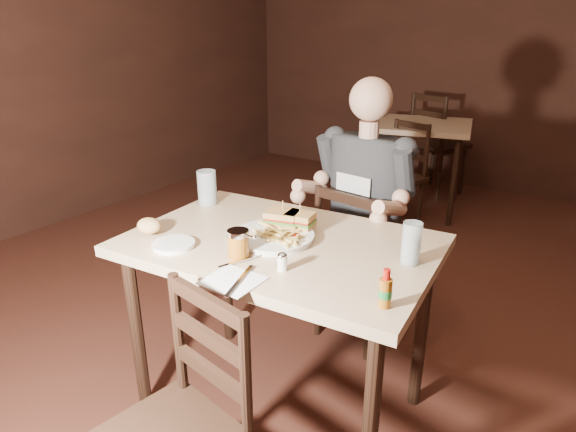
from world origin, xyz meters
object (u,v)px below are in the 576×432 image
Objects in this scene: bg_chair_near at (393,178)px; bg_chair_far at (438,145)px; glass_right at (411,243)px; hot_sauce at (386,288)px; side_plate at (174,245)px; diner at (362,177)px; glass_left at (207,188)px; dinner_plate at (273,237)px; main_table at (281,262)px; bg_table at (421,133)px; syrup_dispenser at (238,244)px; chair_far at (362,263)px.

bg_chair_far is at bearing 108.17° from bg_chair_near.
hot_sauce is at bearing -82.49° from glass_right.
diner is at bearing 70.57° from side_plate.
bg_chair_near is 2.04m from glass_left.
bg_chair_near is 2.56m from hot_sauce.
dinner_plate is at bearing 158.79° from hot_sauce.
dinner_plate is 0.36m from side_plate.
glass_right is (0.49, 0.10, 0.06)m from dinner_plate.
glass_right is at bearing -42.39° from diner.
main_table and bg_table have the same top height.
bg_chair_near is at bearing 114.27° from diner.
glass_left is 0.57m from syrup_dispenser.
glass_left reaches higher than hot_sauce.
diner is at bearing 119.65° from hot_sauce.
syrup_dispenser is 0.67× the size of side_plate.
bg_table is 0.58m from bg_chair_far.
dinner_plate is 3.04× the size of syrup_dispenser.
main_table is 1.33× the size of diner.
diner reaches higher than main_table.
diner is 7.59× the size of hot_sauce.
diner is at bearing 119.50° from bg_chair_far.
main_table is 0.57m from hot_sauce.
hot_sauce is (1.00, -0.36, -0.02)m from glass_left.
diner is at bearing 42.08° from glass_left.
bg_chair_near is 2.21m from dinner_plate.
bg_chair_near reaches higher than main_table.
diner is 5.78× the size of glass_left.
bg_table is 8.23× the size of hot_sauce.
hot_sauce reaches higher than main_table.
diner is at bearing 87.53° from main_table.
diner reaches higher than bg_table.
glass_left is at bearing 138.50° from syrup_dispenser.
bg_chair_near reaches higher than bg_table.
bg_chair_far is 6.52× the size of side_plate.
chair_far is at bearing 84.83° from dinner_plate.
glass_left is 0.47m from side_plate.
glass_left reaches higher than bg_table.
bg_chair_far is 8.28× the size of hot_sauce.
chair_far is 0.96m from syrup_dispenser.
main_table is 7.93× the size of side_plate.
bg_table is 2.91m from syrup_dispenser.
bg_chair_far is at bearing 91.41° from syrup_dispenser.
chair_far is at bearing -77.76° from bg_table.
main_table is 1.22× the size of bg_chair_far.
chair_far is 0.84m from glass_right.
hot_sauce is (0.04, -0.30, -0.01)m from glass_right.
glass_left is 0.96m from glass_right.
chair_far is 8.34× the size of syrup_dispenser.
glass_right is 0.83m from side_plate.
syrup_dispenser is (-0.06, -0.82, -0.05)m from diner.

